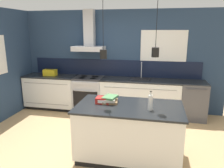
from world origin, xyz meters
name	(u,v)px	position (x,y,z in m)	size (l,w,h in m)	color
ground_plane	(93,144)	(0.00, 0.00, 0.00)	(16.00, 16.00, 0.00)	tan
wall_back	(113,59)	(-0.03, 2.00, 1.35)	(5.60, 2.41, 2.60)	navy
counter_run_left	(52,91)	(-1.67, 1.69, 0.46)	(1.40, 0.64, 0.91)	black
counter_run_sink	(140,97)	(0.73, 1.69, 0.46)	(1.96, 0.64, 1.32)	black
oven_range	(89,94)	(-0.61, 1.69, 0.46)	(0.74, 0.66, 0.91)	#B5B5BA
dishwasher	(193,100)	(2.00, 1.69, 0.46)	(0.59, 0.65, 0.91)	#4C4C51
kitchen_island	(129,131)	(0.71, -0.27, 0.46)	(1.72, 0.98, 0.91)	black
bottle_on_island	(150,102)	(1.04, -0.38, 1.04)	(0.07, 0.07, 0.30)	silver
book_stack	(110,99)	(0.37, -0.17, 0.97)	(0.28, 0.31, 0.11)	olive
red_supply_box	(103,100)	(0.26, -0.21, 0.96)	(0.23, 0.19, 0.10)	red
yellow_toolbox	(50,72)	(-1.68, 1.69, 0.99)	(0.34, 0.18, 0.19)	gold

